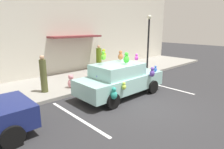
# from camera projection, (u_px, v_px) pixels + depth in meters

# --- Properties ---
(ground_plane) EXTENTS (60.00, 60.00, 0.00)m
(ground_plane) POSITION_uv_depth(u_px,v_px,m) (144.00, 106.00, 7.84)
(ground_plane) COLOR #2D2D30
(sidewalk) EXTENTS (24.00, 4.00, 0.15)m
(sidewalk) POSITION_uv_depth(u_px,v_px,m) (77.00, 80.00, 11.38)
(sidewalk) COLOR gray
(sidewalk) RESTS_ON ground
(storefront_building) EXTENTS (24.00, 1.25, 6.40)m
(storefront_building) POSITION_uv_depth(u_px,v_px,m) (57.00, 26.00, 12.15)
(storefront_building) COLOR beige
(storefront_building) RESTS_ON ground
(parking_stripe_front) EXTENTS (0.12, 3.60, 0.01)m
(parking_stripe_front) POSITION_uv_depth(u_px,v_px,m) (162.00, 86.00, 10.46)
(parking_stripe_front) COLOR silver
(parking_stripe_front) RESTS_ON ground
(parking_stripe_rear) EXTENTS (0.12, 3.60, 0.01)m
(parking_stripe_rear) POSITION_uv_depth(u_px,v_px,m) (77.00, 118.00, 6.84)
(parking_stripe_rear) COLOR silver
(parking_stripe_rear) RESTS_ON ground
(plush_covered_car) EXTENTS (4.32, 2.09, 2.19)m
(plush_covered_car) POSITION_uv_depth(u_px,v_px,m) (120.00, 79.00, 8.88)
(plush_covered_car) COLOR #98CBC5
(plush_covered_car) RESTS_ON ground
(teddy_bear_on_sidewalk) EXTENTS (0.36, 0.30, 0.69)m
(teddy_bear_on_sidewalk) POSITION_uv_depth(u_px,v_px,m) (71.00, 82.00, 9.67)
(teddy_bear_on_sidewalk) COLOR pink
(teddy_bear_on_sidewalk) RESTS_ON sidewalk
(street_lamp_post) EXTENTS (0.28, 0.28, 3.79)m
(street_lamp_post) POSITION_uv_depth(u_px,v_px,m) (148.00, 37.00, 12.92)
(street_lamp_post) COLOR black
(street_lamp_post) RESTS_ON sidewalk
(pedestrian_near_shopfront) EXTENTS (0.31, 0.31, 1.77)m
(pedestrian_near_shopfront) POSITION_uv_depth(u_px,v_px,m) (43.00, 75.00, 8.91)
(pedestrian_near_shopfront) COLOR brown
(pedestrian_near_shopfront) RESTS_ON sidewalk
(pedestrian_walking_past) EXTENTS (0.40, 0.40, 1.72)m
(pedestrian_walking_past) POSITION_uv_depth(u_px,v_px,m) (99.00, 58.00, 14.10)
(pedestrian_walking_past) COLOR #5C7B1A
(pedestrian_walking_past) RESTS_ON sidewalk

